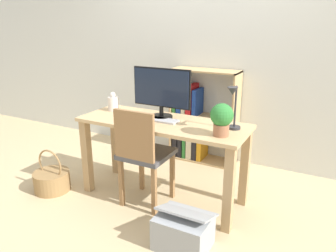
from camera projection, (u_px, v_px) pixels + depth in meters
ground_plane at (163, 196)px, 3.01m from camera, size 10.00×10.00×0.00m
wall_back at (212, 43)px, 3.55m from camera, size 8.00×0.05×2.60m
desk at (163, 137)px, 2.83m from camera, size 1.46×0.55×0.72m
monitor at (161, 90)px, 2.82m from camera, size 0.54×0.20×0.44m
keyboard at (157, 119)px, 2.81m from camera, size 0.39×0.12×0.02m
vase at (113, 103)px, 3.08m from camera, size 0.10×0.10×0.18m
desk_lamp at (233, 104)px, 2.48m from camera, size 0.10×0.19×0.35m
potted_plant at (222, 118)px, 2.40m from camera, size 0.17×0.17×0.25m
chair at (143, 153)px, 2.73m from camera, size 0.40×0.40×0.88m
bookshelf at (193, 121)px, 3.72m from camera, size 0.74×0.28×1.04m
basket at (52, 180)px, 3.09m from camera, size 0.33×0.33×0.41m
storage_box at (184, 230)px, 2.31m from camera, size 0.38×0.36×0.31m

